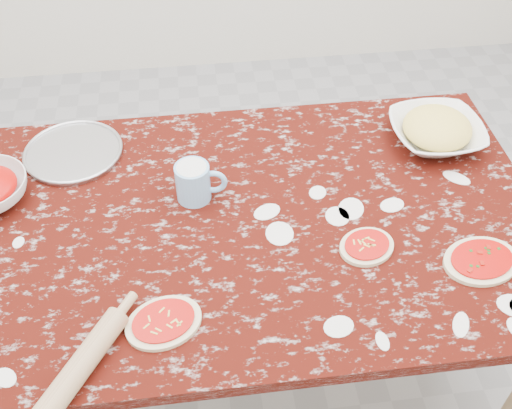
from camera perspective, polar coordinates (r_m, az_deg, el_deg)
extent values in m
plane|color=gray|center=(2.26, 0.00, -14.47)|extent=(4.00, 4.00, 0.00)
cube|color=#310804|center=(1.67, 0.00, -1.70)|extent=(1.60, 1.00, 0.04)
cube|color=#8D7850|center=(1.71, 0.00, -3.07)|extent=(1.50, 0.90, 0.08)
cylinder|color=#8D7850|center=(2.30, -19.52, -2.04)|extent=(0.07, 0.07, 0.71)
cylinder|color=#8D7850|center=(2.38, 16.12, 1.11)|extent=(0.07, 0.07, 0.71)
cylinder|color=#B2B2B7|center=(1.93, -16.98, 4.76)|extent=(0.32, 0.32, 0.01)
imported|color=white|center=(1.96, 16.75, 6.54)|extent=(0.29, 0.29, 0.07)
cylinder|color=#81B7E9|center=(1.68, -6.02, 2.11)|extent=(0.10, 0.10, 0.11)
torus|color=#81B7E9|center=(1.68, -4.09, 2.16)|extent=(0.08, 0.02, 0.08)
cylinder|color=silver|center=(1.65, -6.13, 3.11)|extent=(0.08, 0.08, 0.01)
ellipsoid|color=beige|center=(1.45, -8.78, -11.07)|extent=(0.22, 0.19, 0.01)
ellipsoid|color=red|center=(1.44, -8.81, -10.88)|extent=(0.18, 0.16, 0.00)
ellipsoid|color=beige|center=(1.60, 10.48, -3.98)|extent=(0.19, 0.17, 0.01)
ellipsoid|color=red|center=(1.59, 10.52, -3.78)|extent=(0.15, 0.14, 0.00)
ellipsoid|color=beige|center=(1.65, 20.64, -5.07)|extent=(0.23, 0.19, 0.01)
ellipsoid|color=red|center=(1.64, 20.72, -4.88)|extent=(0.19, 0.16, 0.00)
cylinder|color=tan|center=(1.40, -16.21, -14.37)|extent=(0.20, 0.27, 0.06)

